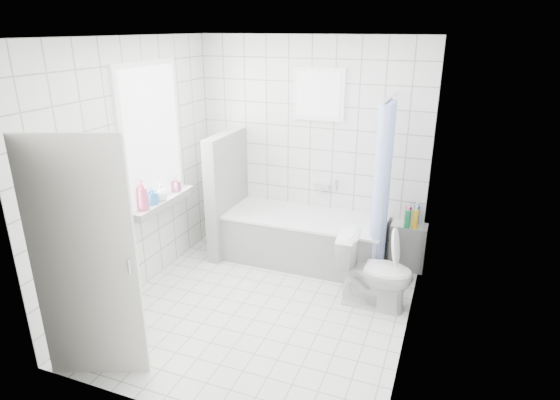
% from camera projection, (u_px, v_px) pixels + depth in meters
% --- Properties ---
extents(ground, '(3.00, 3.00, 0.00)m').
position_uv_depth(ground, '(263.00, 307.00, 4.75)').
color(ground, white).
rests_on(ground, ground).
extents(ceiling, '(3.00, 3.00, 0.00)m').
position_uv_depth(ceiling, '(258.00, 36.00, 3.84)').
color(ceiling, white).
rests_on(ceiling, ground).
extents(wall_back, '(2.80, 0.02, 2.60)m').
position_uv_depth(wall_back, '(310.00, 149.00, 5.60)').
color(wall_back, white).
rests_on(wall_back, ground).
extents(wall_front, '(2.80, 0.02, 2.60)m').
position_uv_depth(wall_front, '(168.00, 257.00, 2.98)').
color(wall_front, white).
rests_on(wall_front, ground).
extents(wall_left, '(0.02, 3.00, 2.60)m').
position_uv_depth(wall_left, '(135.00, 170.00, 4.76)').
color(wall_left, white).
rests_on(wall_left, ground).
extents(wall_right, '(0.02, 3.00, 2.60)m').
position_uv_depth(wall_right, '(418.00, 206.00, 3.82)').
color(wall_right, white).
rests_on(wall_right, ground).
extents(window_left, '(0.01, 0.90, 1.40)m').
position_uv_depth(window_left, '(153.00, 136.00, 4.90)').
color(window_left, white).
rests_on(window_left, wall_left).
extents(window_back, '(0.50, 0.01, 0.50)m').
position_uv_depth(window_back, '(319.00, 95.00, 5.30)').
color(window_back, white).
rests_on(window_back, wall_back).
extents(window_sill, '(0.18, 1.02, 0.08)m').
position_uv_depth(window_sill, '(163.00, 202.00, 5.15)').
color(window_sill, white).
rests_on(window_sill, wall_left).
extents(door, '(0.76, 0.33, 2.00)m').
position_uv_depth(door, '(85.00, 263.00, 3.52)').
color(door, silver).
rests_on(door, ground).
extents(bathtub, '(1.87, 0.77, 0.58)m').
position_uv_depth(bathtub, '(305.00, 238.00, 5.60)').
color(bathtub, white).
rests_on(bathtub, ground).
extents(partition_wall, '(0.15, 0.85, 1.50)m').
position_uv_depth(partition_wall, '(227.00, 194.00, 5.73)').
color(partition_wall, white).
rests_on(partition_wall, ground).
extents(tiled_ledge, '(0.40, 0.24, 0.55)m').
position_uv_depth(tiled_ledge, '(407.00, 246.00, 5.44)').
color(tiled_ledge, white).
rests_on(tiled_ledge, ground).
extents(toilet, '(0.75, 0.43, 0.76)m').
position_uv_depth(toilet, '(375.00, 272.00, 4.67)').
color(toilet, white).
rests_on(toilet, ground).
extents(curtain_rod, '(0.02, 0.80, 0.02)m').
position_uv_depth(curtain_rod, '(390.00, 98.00, 4.69)').
color(curtain_rod, silver).
rests_on(curtain_rod, wall_back).
extents(shower_curtain, '(0.14, 0.48, 1.78)m').
position_uv_depth(shower_curtain, '(381.00, 187.00, 4.89)').
color(shower_curtain, '#567CFF').
rests_on(shower_curtain, curtain_rod).
extents(tub_faucet, '(0.18, 0.06, 0.06)m').
position_uv_depth(tub_faucet, '(322.00, 187.00, 5.67)').
color(tub_faucet, silver).
rests_on(tub_faucet, wall_back).
extents(sill_bottles, '(0.21, 0.74, 0.33)m').
position_uv_depth(sill_bottles, '(153.00, 193.00, 4.94)').
color(sill_bottles, '#AE577E').
rests_on(sill_bottles, window_sill).
extents(ledge_bottles, '(0.15, 0.19, 0.23)m').
position_uv_depth(ledge_bottles, '(412.00, 217.00, 5.27)').
color(ledge_bottles, '#189349').
rests_on(ledge_bottles, tiled_ledge).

